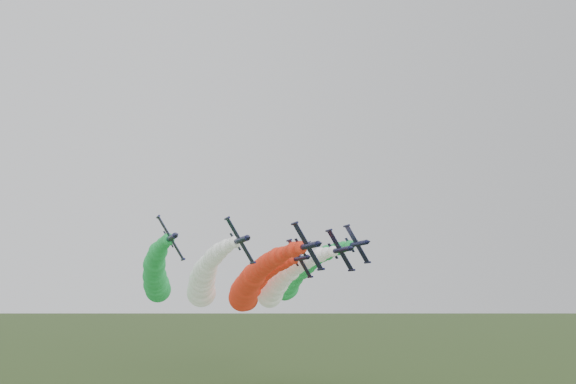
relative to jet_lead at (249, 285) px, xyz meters
name	(u,v)px	position (x,y,z in m)	size (l,w,h in m)	color
jet_lead	(249,285)	(0.00, 0.00, 0.00)	(13.80, 70.56, 16.03)	#121336
jet_inner_left	(204,281)	(-9.56, 7.77, 1.18)	(13.95, 70.70, 16.17)	#121336
jet_inner_right	(278,284)	(11.54, 10.80, 0.60)	(13.62, 70.38, 15.85)	#121336
jet_outer_left	(156,277)	(-20.25, 14.91, 2.22)	(13.57, 70.32, 15.80)	#121336
jet_outer_right	(294,278)	(19.00, 17.81, 2.67)	(13.60, 70.36, 15.83)	#121336
jet_trail	(253,287)	(7.73, 21.36, -0.14)	(13.79, 70.54, 16.01)	#121336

